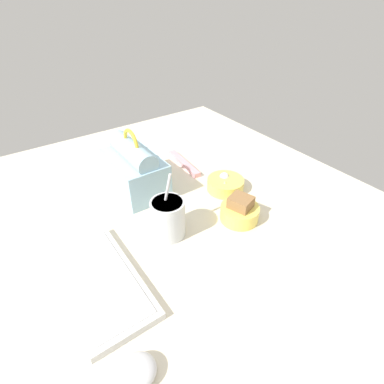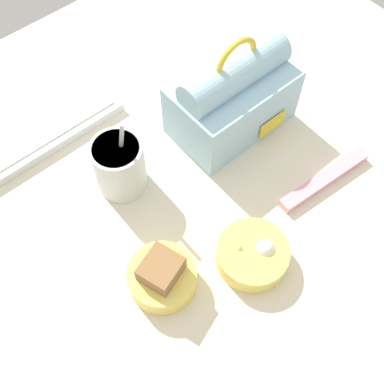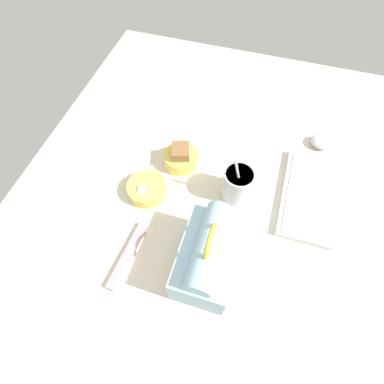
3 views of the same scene
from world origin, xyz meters
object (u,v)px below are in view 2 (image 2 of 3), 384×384
object	(u,v)px
lunch_bag	(232,97)
bento_bowl_snacks	(252,255)
soup_cup	(119,165)
chopstick_case	(324,179)
keyboard	(35,123)
bento_bowl_sandwich	(162,276)

from	to	relation	value
lunch_bag	bento_bowl_snacks	distance (cm)	28.20
soup_cup	chopstick_case	xyz separation A→B (cm)	(26.66, -22.55, -4.57)
keyboard	bento_bowl_snacks	distance (cm)	46.87
lunch_bag	bento_bowl_snacks	world-z (taller)	lunch_bag
keyboard	bento_bowl_snacks	world-z (taller)	bento_bowl_snacks
lunch_bag	soup_cup	distance (cm)	23.27
lunch_bag	chopstick_case	xyz separation A→B (cm)	(3.58, -20.21, -6.43)
lunch_bag	bento_bowl_sandwich	distance (cm)	33.83
chopstick_case	soup_cup	bearing A→B (deg)	139.78
bento_bowl_snacks	chopstick_case	bearing A→B (deg)	6.57
soup_cup	bento_bowl_snacks	size ratio (longest dim) A/B	1.52
keyboard	soup_cup	xyz separation A→B (cm)	(5.13, -20.46, 4.36)
keyboard	chopstick_case	xyz separation A→B (cm)	(31.79, -43.01, -0.22)
bento_bowl_sandwich	chopstick_case	bearing A→B (deg)	-6.60
lunch_bag	chopstick_case	bearing A→B (deg)	-79.94
bento_bowl_snacks	chopstick_case	xyz separation A→B (cm)	(19.78, 2.28, -1.21)
keyboard	bento_bowl_sandwich	xyz separation A→B (cm)	(-1.03, -39.21, 1.71)
bento_bowl_sandwich	keyboard	bearing A→B (deg)	88.49
soup_cup	bento_bowl_sandwich	xyz separation A→B (cm)	(-6.16, -18.75, -2.64)
bento_bowl_snacks	chopstick_case	size ratio (longest dim) A/B	0.59
keyboard	soup_cup	world-z (taller)	soup_cup
bento_bowl_snacks	chopstick_case	world-z (taller)	bento_bowl_snacks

